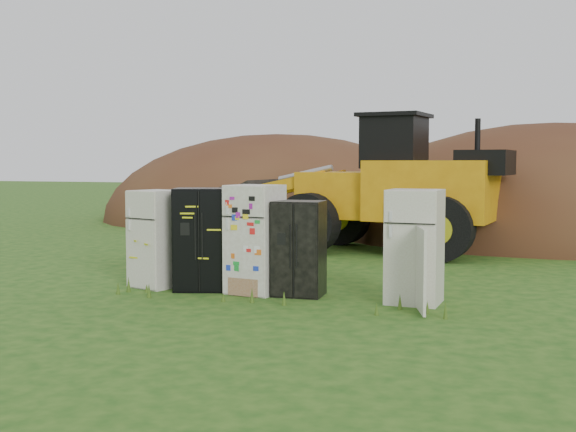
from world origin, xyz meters
name	(u,v)px	position (x,y,z in m)	size (l,w,h in m)	color
ground	(280,294)	(0.00, 0.00, 0.00)	(120.00, 120.00, 0.00)	#1C4A13
fridge_leftmost	(157,239)	(-2.41, -0.01, 0.90)	(0.79, 0.76, 1.80)	silver
fridge_black_side	(202,239)	(-1.48, -0.02, 0.92)	(0.96, 0.76, 1.85)	black
fridge_sticker	(255,239)	(-0.46, -0.01, 0.96)	(0.85, 0.79, 1.91)	silver
fridge_dark_mid	(299,248)	(0.35, 0.01, 0.82)	(0.84, 0.69, 1.65)	black
fridge_open_door	(415,247)	(2.35, -0.02, 0.93)	(0.85, 0.78, 1.87)	silver
wheel_loader	(361,183)	(-0.07, 6.53, 1.77)	(7.31, 2.96, 3.54)	orange
dirt_mound_right	(551,239)	(4.70, 11.22, 0.00)	(13.42, 9.84, 6.98)	#452316
dirt_mound_left	(276,221)	(-5.30, 14.56, 0.00)	(14.10, 10.57, 6.79)	#452316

